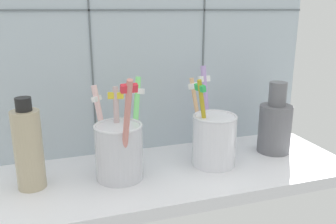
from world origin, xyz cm
name	(u,v)px	position (x,y,z in cm)	size (l,w,h in cm)	color
counter_slab	(169,176)	(0.00, 0.00, 1.00)	(64.00, 22.00, 2.00)	silver
tile_wall_back	(148,43)	(0.00, 12.00, 22.50)	(64.00, 2.20, 45.00)	#B2C1CC
toothbrush_cup_left	(119,147)	(-8.35, 0.38, 7.07)	(8.96, 12.75, 17.64)	silver
toothbrush_cup_right	(213,137)	(8.33, 0.53, 6.94)	(7.71, 9.88, 16.79)	white
ceramic_vase	(275,125)	(21.88, 1.79, 7.40)	(6.13, 6.13, 13.61)	slate
soap_bottle	(28,148)	(-21.90, 0.99, 8.47)	(4.26, 4.26, 14.26)	tan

